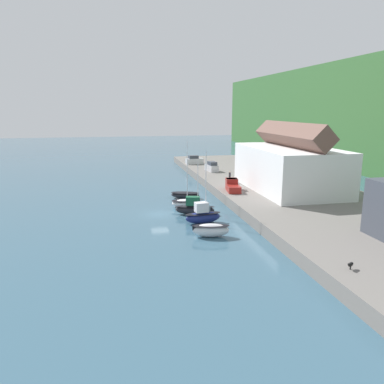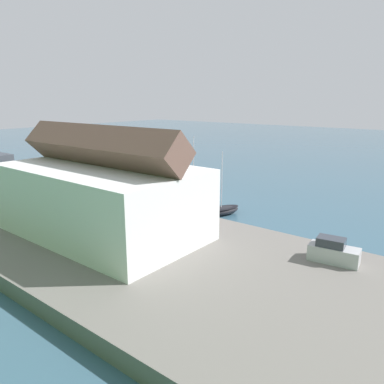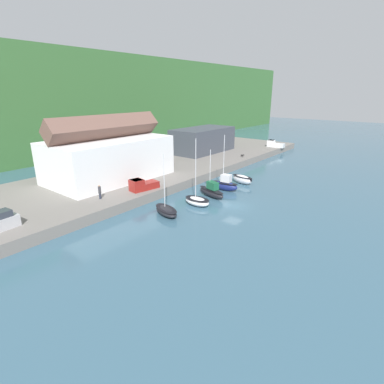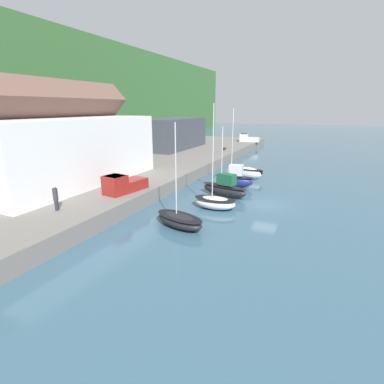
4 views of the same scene
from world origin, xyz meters
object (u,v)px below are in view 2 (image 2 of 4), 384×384
object	(u,v)px
moored_boat_0	(223,210)
person_on_quay	(209,219)
moored_boat_2	(170,195)
moored_boat_1	(195,201)
pickup_truck_0	(172,207)
dog_on_quay	(34,177)
parked_car_0	(333,252)
moored_boat_3	(149,190)
moored_boat_4	(127,186)

from	to	relation	value
moored_boat_0	person_on_quay	size ratio (longest dim) A/B	4.08
moored_boat_0	moored_boat_2	bearing A→B (deg)	15.66
moored_boat_1	pickup_truck_0	size ratio (longest dim) A/B	2.06
moored_boat_0	moored_boat_1	xyz separation A→B (m)	(5.76, -1.09, 0.06)
moored_boat_0	moored_boat_1	distance (m)	5.86
moored_boat_2	pickup_truck_0	size ratio (longest dim) A/B	1.58
pickup_truck_0	dog_on_quay	distance (m)	32.46
moored_boat_0	dog_on_quay	world-z (taller)	moored_boat_0
parked_car_0	dog_on_quay	bearing A→B (deg)	-98.84
moored_boat_1	pickup_truck_0	world-z (taller)	moored_boat_1
moored_boat_2	moored_boat_3	distance (m)	4.36
dog_on_quay	moored_boat_4	bearing A→B (deg)	-0.83
dog_on_quay	moored_boat_2	bearing A→B (deg)	-11.95
moored_boat_0	pickup_truck_0	size ratio (longest dim) A/B	1.76
moored_boat_0	parked_car_0	bearing A→B (deg)	171.00
moored_boat_1	dog_on_quay	bearing A→B (deg)	18.65
moored_boat_0	dog_on_quay	xyz separation A→B (m)	(34.98, 7.68, 1.36)
moored_boat_1	pickup_truck_0	bearing A→B (deg)	112.23
moored_boat_2	dog_on_quay	size ratio (longest dim) A/B	9.33
moored_boat_0	moored_boat_3	world-z (taller)	moored_boat_3
moored_boat_4	person_on_quay	distance (m)	26.46
parked_car_0	moored_boat_3	bearing A→B (deg)	-113.86
moored_boat_3	parked_car_0	size ratio (longest dim) A/B	2.21
moored_boat_3	moored_boat_4	bearing A→B (deg)	-9.41
person_on_quay	moored_boat_1	bearing A→B (deg)	-46.06
moored_boat_3	parked_car_0	xyz separation A→B (m)	(-32.38, 9.85, 1.35)
dog_on_quay	pickup_truck_0	bearing A→B (deg)	-30.44
moored_boat_3	pickup_truck_0	distance (m)	14.61
moored_boat_0	parked_car_0	size ratio (longest dim) A/B	1.99
person_on_quay	moored_boat_0	bearing A→B (deg)	-65.39
pickup_truck_0	dog_on_quay	xyz separation A→B (m)	(32.45, 0.03, -0.36)
moored_boat_1	moored_boat_4	size ratio (longest dim) A/B	2.17
moored_boat_4	parked_car_0	distance (m)	39.26
moored_boat_0	moored_boat_2	xyz separation A→B (m)	(10.28, -0.60, 0.36)
pickup_truck_0	moored_boat_1	bearing A→B (deg)	-151.13
moored_boat_2	person_on_quay	size ratio (longest dim) A/B	3.67
moored_boat_4	pickup_truck_0	xyz separation A→B (m)	(-17.62, 8.42, 1.49)
moored_boat_1	parked_car_0	size ratio (longest dim) A/B	2.33
person_on_quay	moored_boat_3	bearing A→B (deg)	-27.23
moored_boat_2	moored_boat_4	bearing A→B (deg)	14.04
moored_boat_3	moored_boat_4	world-z (taller)	moored_boat_3
pickup_truck_0	person_on_quay	size ratio (longest dim) A/B	2.32
person_on_quay	dog_on_quay	size ratio (longest dim) A/B	2.54
moored_boat_0	moored_boat_4	world-z (taller)	moored_boat_0
moored_boat_4	parked_car_0	xyz separation A→B (m)	(-37.88, 10.19, 1.59)
moored_boat_0	moored_boat_3	bearing A→B (deg)	17.35
parked_car_0	dog_on_quay	distance (m)	52.75
moored_boat_4	dog_on_quay	distance (m)	17.11
moored_boat_1	dog_on_quay	distance (m)	30.54
dog_on_quay	person_on_quay	bearing A→B (deg)	-32.85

